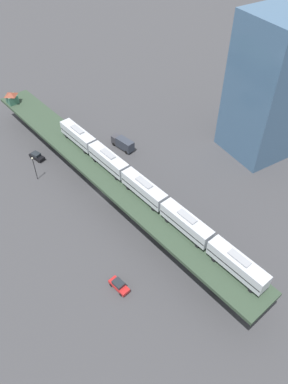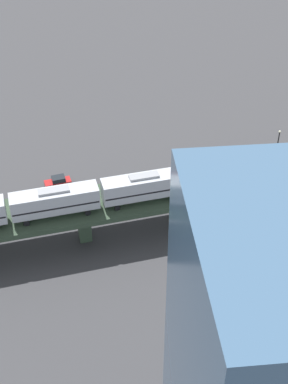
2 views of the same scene
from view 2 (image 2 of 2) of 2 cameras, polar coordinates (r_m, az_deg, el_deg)
ground_plane at (r=85.58m, az=8.04°, el=-2.38°), size 400.00×400.00×0.00m
elevated_viaduct at (r=82.13m, az=8.48°, el=0.69°), size 23.85×92.09×6.60m
subway_train at (r=75.37m, az=0.00°, el=0.63°), size 13.32×61.97×4.45m
street_car_red at (r=91.19m, az=-9.16°, el=1.09°), size 2.75×4.69×1.89m
street_lamp at (r=96.60m, az=14.05°, el=4.93°), size 0.44×0.44×6.94m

